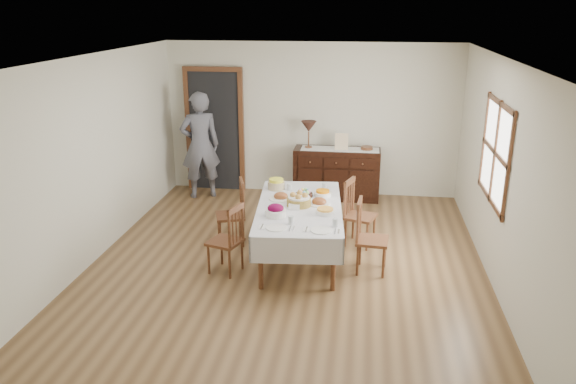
# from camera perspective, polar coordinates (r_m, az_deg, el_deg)

# --- Properties ---
(ground) EXTENTS (6.00, 6.00, 0.00)m
(ground) POSITION_cam_1_polar(r_m,az_deg,el_deg) (7.28, -0.11, -7.36)
(ground) COLOR brown
(room_shell) EXTENTS (5.02, 6.02, 2.65)m
(room_shell) POSITION_cam_1_polar(r_m,az_deg,el_deg) (7.16, -0.80, 6.12)
(room_shell) COLOR white
(room_shell) RESTS_ON ground
(dining_table) EXTENTS (1.25, 2.18, 0.72)m
(dining_table) POSITION_cam_1_polar(r_m,az_deg,el_deg) (7.24, 1.16, -2.07)
(dining_table) COLOR silver
(dining_table) RESTS_ON ground
(chair_left_near) EXTENTS (0.47, 0.47, 0.89)m
(chair_left_near) POSITION_cam_1_polar(r_m,az_deg,el_deg) (6.94, -6.11, -4.72)
(chair_left_near) COLOR #58311C
(chair_left_near) RESTS_ON ground
(chair_left_far) EXTENTS (0.48, 0.48, 0.92)m
(chair_left_far) POSITION_cam_1_polar(r_m,az_deg,el_deg) (7.77, -5.56, -2.03)
(chair_left_far) COLOR #58311C
(chair_left_far) RESTS_ON ground
(chair_right_near) EXTENTS (0.42, 0.42, 0.93)m
(chair_right_near) POSITION_cam_1_polar(r_m,az_deg,el_deg) (6.99, 8.17, -4.45)
(chair_right_near) COLOR #58311C
(chair_right_near) RESTS_ON ground
(chair_right_far) EXTENTS (0.49, 0.49, 0.93)m
(chair_right_far) POSITION_cam_1_polar(r_m,az_deg,el_deg) (7.76, 7.05, -2.05)
(chair_right_far) COLOR #58311C
(chair_right_far) RESTS_ON ground
(sideboard) EXTENTS (1.45, 0.53, 0.87)m
(sideboard) POSITION_cam_1_polar(r_m,az_deg,el_deg) (9.61, 4.96, 1.88)
(sideboard) COLOR black
(sideboard) RESTS_ON ground
(person) EXTENTS (0.72, 0.61, 1.95)m
(person) POSITION_cam_1_polar(r_m,az_deg,el_deg) (9.63, -8.93, 5.07)
(person) COLOR #585965
(person) RESTS_ON ground
(bread_basket) EXTENTS (0.31, 0.31, 0.18)m
(bread_basket) POSITION_cam_1_polar(r_m,az_deg,el_deg) (7.19, 1.11, -0.87)
(bread_basket) COLOR olive
(bread_basket) RESTS_ON dining_table
(egg_basket) EXTENTS (0.23, 0.23, 0.10)m
(egg_basket) POSITION_cam_1_polar(r_m,az_deg,el_deg) (7.55, 1.64, -0.17)
(egg_basket) COLOR black
(egg_basket) RESTS_ON dining_table
(ham_platter_a) EXTENTS (0.32, 0.32, 0.11)m
(ham_platter_a) POSITION_cam_1_polar(r_m,az_deg,el_deg) (7.45, -0.74, -0.50)
(ham_platter_a) COLOR white
(ham_platter_a) RESTS_ON dining_table
(ham_platter_b) EXTENTS (0.29, 0.29, 0.11)m
(ham_platter_b) POSITION_cam_1_polar(r_m,az_deg,el_deg) (7.26, 3.18, -1.03)
(ham_platter_b) COLOR white
(ham_platter_b) RESTS_ON dining_table
(beet_bowl) EXTENTS (0.26, 0.26, 0.16)m
(beet_bowl) POSITION_cam_1_polar(r_m,az_deg,el_deg) (6.85, -1.26, -1.93)
(beet_bowl) COLOR white
(beet_bowl) RESTS_ON dining_table
(carrot_bowl) EXTENTS (0.24, 0.24, 0.08)m
(carrot_bowl) POSITION_cam_1_polar(r_m,az_deg,el_deg) (7.58, 3.54, -0.14)
(carrot_bowl) COLOR white
(carrot_bowl) RESTS_ON dining_table
(pineapple_bowl) EXTENTS (0.24, 0.24, 0.15)m
(pineapple_bowl) POSITION_cam_1_polar(r_m,az_deg,el_deg) (7.84, -1.19, 0.79)
(pineapple_bowl) COLOR tan
(pineapple_bowl) RESTS_ON dining_table
(casserole_dish) EXTENTS (0.22, 0.22, 0.07)m
(casserole_dish) POSITION_cam_1_polar(r_m,az_deg,el_deg) (6.94, 3.79, -1.95)
(casserole_dish) COLOR white
(casserole_dish) RESTS_ON dining_table
(butter_dish) EXTENTS (0.15, 0.10, 0.07)m
(butter_dish) POSITION_cam_1_polar(r_m,az_deg,el_deg) (7.08, 0.66, -1.47)
(butter_dish) COLOR white
(butter_dish) RESTS_ON dining_table
(setting_left) EXTENTS (0.43, 0.31, 0.10)m
(setting_left) POSITION_cam_1_polar(r_m,az_deg,el_deg) (6.53, -0.72, -3.37)
(setting_left) COLOR white
(setting_left) RESTS_ON dining_table
(setting_right) EXTENTS (0.43, 0.31, 0.10)m
(setting_right) POSITION_cam_1_polar(r_m,az_deg,el_deg) (6.47, 3.84, -3.63)
(setting_right) COLOR white
(setting_right) RESTS_ON dining_table
(glass_far_a) EXTENTS (0.07, 0.07, 0.10)m
(glass_far_a) POSITION_cam_1_polar(r_m,az_deg,el_deg) (7.79, 0.15, 0.52)
(glass_far_a) COLOR silver
(glass_far_a) RESTS_ON dining_table
(glass_far_b) EXTENTS (0.07, 0.07, 0.09)m
(glass_far_b) POSITION_cam_1_polar(r_m,az_deg,el_deg) (7.86, 3.73, 0.61)
(glass_far_b) COLOR silver
(glass_far_b) RESTS_ON dining_table
(runner) EXTENTS (1.30, 0.35, 0.01)m
(runner) POSITION_cam_1_polar(r_m,az_deg,el_deg) (9.47, 5.30, 4.37)
(runner) COLOR white
(runner) RESTS_ON sideboard
(table_lamp) EXTENTS (0.26, 0.26, 0.46)m
(table_lamp) POSITION_cam_1_polar(r_m,az_deg,el_deg) (9.45, 2.11, 6.58)
(table_lamp) COLOR brown
(table_lamp) RESTS_ON sideboard
(picture_frame) EXTENTS (0.22, 0.08, 0.28)m
(picture_frame) POSITION_cam_1_polar(r_m,az_deg,el_deg) (9.41, 5.46, 5.11)
(picture_frame) COLOR beige
(picture_frame) RESTS_ON sideboard
(deco_bowl) EXTENTS (0.20, 0.20, 0.06)m
(deco_bowl) POSITION_cam_1_polar(r_m,az_deg,el_deg) (9.48, 8.01, 4.42)
(deco_bowl) COLOR #58311C
(deco_bowl) RESTS_ON sideboard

